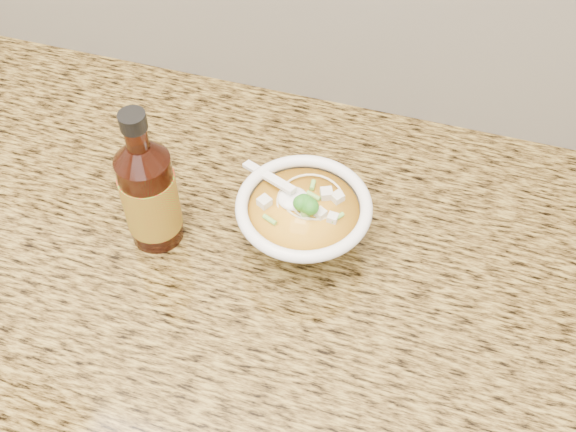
# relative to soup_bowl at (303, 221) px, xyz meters

# --- Properties ---
(cabinet) EXTENTS (4.00, 0.65, 0.86)m
(cabinet) POSITION_rel_soup_bowl_xyz_m (-0.20, -0.04, -0.51)
(cabinet) COLOR #371D10
(cabinet) RESTS_ON ground
(counter_slab) EXTENTS (4.00, 0.68, 0.04)m
(counter_slab) POSITION_rel_soup_bowl_xyz_m (-0.20, -0.04, -0.06)
(counter_slab) COLOR olive
(counter_slab) RESTS_ON cabinet
(soup_bowl) EXTENTS (0.18, 0.17, 0.09)m
(soup_bowl) POSITION_rel_soup_bowl_xyz_m (0.00, 0.00, 0.00)
(soup_bowl) COLOR white
(soup_bowl) RESTS_ON counter_slab
(hot_sauce_bottle) EXTENTS (0.08, 0.08, 0.21)m
(hot_sauce_bottle) POSITION_rel_soup_bowl_xyz_m (-0.18, -0.04, 0.04)
(hot_sauce_bottle) COLOR #3B1208
(hot_sauce_bottle) RESTS_ON counter_slab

